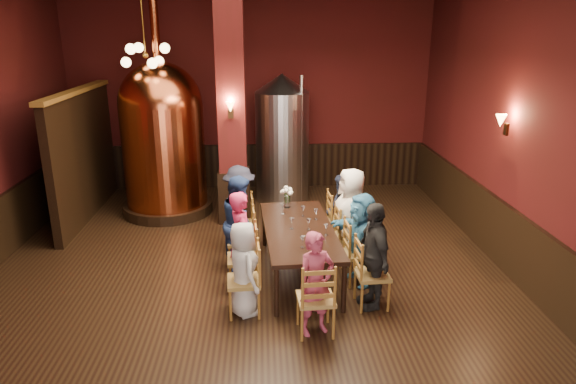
{
  "coord_description": "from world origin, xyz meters",
  "views": [
    {
      "loc": [
        0.25,
        -6.61,
        3.58
      ],
      "look_at": [
        0.6,
        0.2,
        1.38
      ],
      "focal_mm": 32.0,
      "sensor_mm": 36.0,
      "label": 1
    }
  ],
  "objects_px": {
    "person_1": "(242,241)",
    "person_0": "(243,269)",
    "person_2": "(241,223)",
    "steel_vessel": "(282,139)",
    "dining_table": "(299,232)",
    "copper_kettle": "(163,137)",
    "rose_vase": "(287,194)"
  },
  "relations": [
    {
      "from": "person_0",
      "to": "copper_kettle",
      "type": "relative_size",
      "value": 0.3
    },
    {
      "from": "person_0",
      "to": "copper_kettle",
      "type": "height_order",
      "value": "copper_kettle"
    },
    {
      "from": "person_1",
      "to": "person_2",
      "type": "relative_size",
      "value": 0.98
    },
    {
      "from": "person_1",
      "to": "steel_vessel",
      "type": "distance_m",
      "value": 4.04
    },
    {
      "from": "dining_table",
      "to": "steel_vessel",
      "type": "relative_size",
      "value": 0.91
    },
    {
      "from": "copper_kettle",
      "to": "person_2",
      "type": "bearing_deg",
      "value": -59.12
    },
    {
      "from": "dining_table",
      "to": "person_1",
      "type": "height_order",
      "value": "person_1"
    },
    {
      "from": "person_0",
      "to": "steel_vessel",
      "type": "bearing_deg",
      "value": -29.75
    },
    {
      "from": "dining_table",
      "to": "person_0",
      "type": "height_order",
      "value": "person_0"
    },
    {
      "from": "dining_table",
      "to": "person_0",
      "type": "xyz_separation_m",
      "value": [
        -0.79,
        -1.05,
        -0.06
      ]
    },
    {
      "from": "copper_kettle",
      "to": "rose_vase",
      "type": "xyz_separation_m",
      "value": [
        2.32,
        -2.0,
        -0.55
      ]
    },
    {
      "from": "person_1",
      "to": "steel_vessel",
      "type": "xyz_separation_m",
      "value": [
        0.72,
        3.92,
        0.62
      ]
    },
    {
      "from": "person_2",
      "to": "rose_vase",
      "type": "distance_m",
      "value": 1.01
    },
    {
      "from": "person_0",
      "to": "steel_vessel",
      "type": "relative_size",
      "value": 0.47
    },
    {
      "from": "person_1",
      "to": "person_2",
      "type": "xyz_separation_m",
      "value": [
        -0.04,
        0.66,
        0.02
      ]
    },
    {
      "from": "person_1",
      "to": "rose_vase",
      "type": "height_order",
      "value": "person_1"
    },
    {
      "from": "steel_vessel",
      "to": "copper_kettle",
      "type": "bearing_deg",
      "value": -165.25
    },
    {
      "from": "rose_vase",
      "to": "dining_table",
      "type": "bearing_deg",
      "value": -81.97
    },
    {
      "from": "person_0",
      "to": "steel_vessel",
      "type": "distance_m",
      "value": 4.7
    },
    {
      "from": "dining_table",
      "to": "person_0",
      "type": "relative_size",
      "value": 1.95
    },
    {
      "from": "dining_table",
      "to": "rose_vase",
      "type": "distance_m",
      "value": 0.98
    },
    {
      "from": "person_1",
      "to": "person_0",
      "type": "bearing_deg",
      "value": 170.11
    },
    {
      "from": "person_0",
      "to": "copper_kettle",
      "type": "xyz_separation_m",
      "value": [
        -1.66,
        3.97,
        0.91
      ]
    },
    {
      "from": "person_2",
      "to": "steel_vessel",
      "type": "bearing_deg",
      "value": -8.18
    },
    {
      "from": "person_0",
      "to": "steel_vessel",
      "type": "xyz_separation_m",
      "value": [
        0.68,
        4.59,
        0.71
      ]
    },
    {
      "from": "dining_table",
      "to": "steel_vessel",
      "type": "xyz_separation_m",
      "value": [
        -0.1,
        3.54,
        0.66
      ]
    },
    {
      "from": "steel_vessel",
      "to": "person_2",
      "type": "bearing_deg",
      "value": -103.18
    },
    {
      "from": "steel_vessel",
      "to": "rose_vase",
      "type": "xyz_separation_m",
      "value": [
        -0.03,
        -2.61,
        -0.36
      ]
    },
    {
      "from": "steel_vessel",
      "to": "rose_vase",
      "type": "relative_size",
      "value": 7.44
    },
    {
      "from": "person_0",
      "to": "copper_kettle",
      "type": "distance_m",
      "value": 4.4
    },
    {
      "from": "copper_kettle",
      "to": "rose_vase",
      "type": "relative_size",
      "value": 11.67
    },
    {
      "from": "person_0",
      "to": "rose_vase",
      "type": "distance_m",
      "value": 2.11
    }
  ]
}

